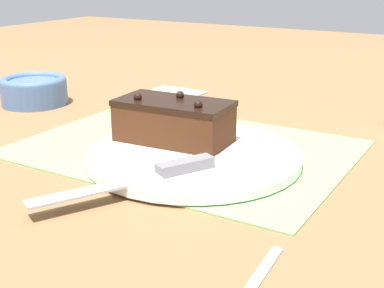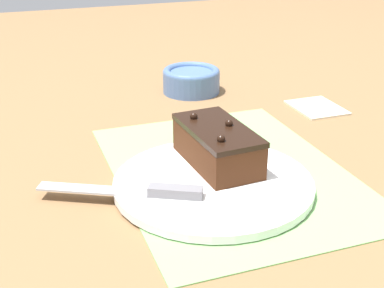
% 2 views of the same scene
% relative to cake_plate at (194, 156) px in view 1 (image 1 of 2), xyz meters
% --- Properties ---
extents(ground_plane, '(3.00, 3.00, 0.00)m').
position_rel_cake_plate_xyz_m(ground_plane, '(0.04, -0.04, -0.01)').
color(ground_plane, olive).
extents(placemat_woven, '(0.46, 0.34, 0.00)m').
position_rel_cake_plate_xyz_m(placemat_woven, '(0.04, -0.04, -0.01)').
color(placemat_woven, '#7AB266').
rests_on(placemat_woven, ground_plane).
extents(cake_plate, '(0.29, 0.29, 0.01)m').
position_rel_cake_plate_xyz_m(cake_plate, '(0.00, 0.00, 0.00)').
color(cake_plate, white).
rests_on(cake_plate, placemat_woven).
extents(chocolate_cake, '(0.16, 0.09, 0.07)m').
position_rel_cake_plate_xyz_m(chocolate_cake, '(0.05, -0.03, 0.04)').
color(chocolate_cake, '#472614').
rests_on(chocolate_cake, cake_plate).
extents(serving_knife, '(0.12, 0.21, 0.01)m').
position_rel_cake_plate_xyz_m(serving_knife, '(-0.01, 0.10, 0.01)').
color(serving_knife, slate).
rests_on(serving_knife, cake_plate).
extents(small_bowl, '(0.12, 0.12, 0.05)m').
position_rel_cake_plate_xyz_m(small_bowl, '(0.42, -0.12, 0.02)').
color(small_bowl, '#4C6B9E').
rests_on(small_bowl, ground_plane).
extents(folded_napkin, '(0.11, 0.09, 0.01)m').
position_rel_cake_plate_xyz_m(folded_napkin, '(0.24, -0.32, -0.01)').
color(folded_napkin, beige).
rests_on(folded_napkin, ground_plane).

